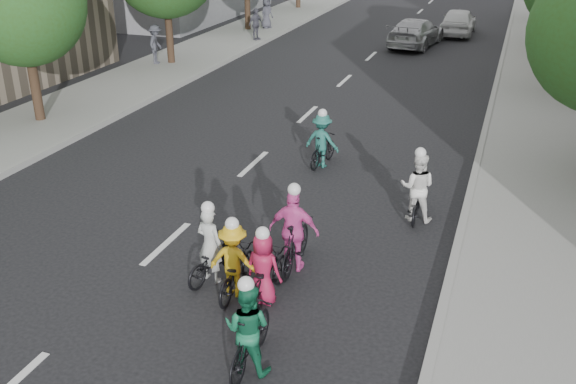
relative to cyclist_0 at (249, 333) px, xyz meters
The scene contains 18 objects.
ground 4.62m from the cyclist_0, 136.45° to the left, with size 120.00×120.00×0.00m, color black.
sidewalk_left 17.36m from the cyclist_0, 130.71° to the left, with size 4.00×80.00×0.15m, color gray.
curb_left 16.16m from the cyclist_0, 125.45° to the left, with size 0.18×80.00×0.18m, color #999993.
sidewalk_right 13.97m from the cyclist_0, 70.40° to the left, with size 4.00×80.00×0.15m, color gray.
curb_right 13.45m from the cyclist_0, 78.26° to the left, with size 0.18×80.00×0.18m, color #999993.
tree_l_2 15.08m from the cyclist_0, 141.52° to the left, with size 4.00×4.00×5.97m.
cyclist_0 is the anchor object (origin of this frame).
cyclist_1 8.80m from the cyclist_0, 99.34° to the left, with size 1.07×1.59×1.69m.
cyclist_2 6.44m from the cyclist_0, 75.40° to the left, with size 0.83×1.55×1.80m.
cyclist_3 2.82m from the cyclist_0, 127.80° to the left, with size 0.86×1.66×1.71m.
cyclist_4 1.92m from the cyclist_0, 104.18° to the left, with size 0.81×1.86×1.57m.
cyclist_5 3.16m from the cyclist_0, 95.90° to the left, with size 1.05×1.81×1.91m.
cyclist_6 2.19m from the cyclist_0, 119.86° to the left, with size 0.98×1.71×1.63m.
follow_car_lead 26.32m from the cyclist_0, 93.75° to the left, with size 1.99×4.89×1.42m, color #AEAEB2.
follow_car_trail 30.27m from the cyclist_0, 89.98° to the left, with size 1.76×4.36×1.49m, color silver.
spectator_0 21.42m from the cyclist_0, 124.11° to the left, with size 1.12×0.64×1.73m, color #44444F.
spectator_1 26.30m from the cyclist_0, 112.05° to the left, with size 0.96×0.40×1.64m, color #52515F.
spectator_2 29.82m from the cyclist_0, 110.87° to the left, with size 0.84×0.54×1.71m, color #43434F.
Camera 1 is at (6.68, -10.74, 6.83)m, focal length 40.00 mm.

